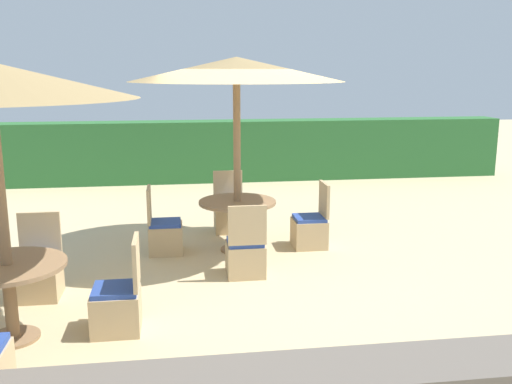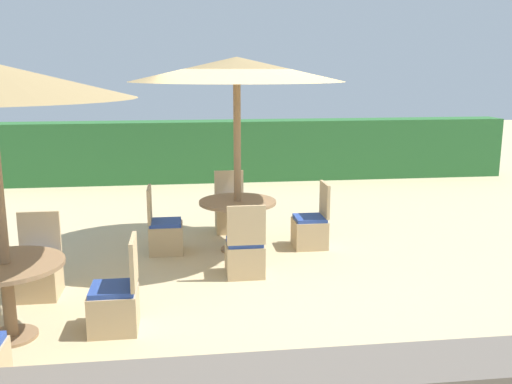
{
  "view_description": "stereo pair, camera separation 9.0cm",
  "coord_description": "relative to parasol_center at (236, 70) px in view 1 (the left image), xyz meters",
  "views": [
    {
      "loc": [
        -1.04,
        -6.72,
        2.5
      ],
      "look_at": [
        0.0,
        0.6,
        0.9
      ],
      "focal_mm": 40.0,
      "sensor_mm": 36.0,
      "label": 1
    },
    {
      "loc": [
        -0.95,
        -6.73,
        2.5
      ],
      "look_at": [
        0.0,
        0.6,
        0.9
      ],
      "focal_mm": 40.0,
      "sensor_mm": 36.0,
      "label": 2
    }
  ],
  "objects": [
    {
      "name": "parasol_center",
      "position": [
        0.0,
        0.0,
        0.0
      ],
      "size": [
        2.86,
        2.86,
        2.66
      ],
      "color": "#93704C",
      "rests_on": "ground_plane"
    },
    {
      "name": "patio_chair_center_south",
      "position": [
        -0.01,
        -1.0,
        -2.22
      ],
      "size": [
        0.46,
        0.46,
        0.93
      ],
      "color": "tan",
      "rests_on": "ground_plane"
    },
    {
      "name": "hedge_row",
      "position": [
        0.22,
        5.18,
        -1.8
      ],
      "size": [
        13.0,
        0.7,
        1.36
      ],
      "primitive_type": "cube",
      "color": "#2D6B33",
      "rests_on": "ground_plane"
    },
    {
      "name": "round_table_center",
      "position": [
        -0.0,
        0.0,
        -1.92
      ],
      "size": [
        1.07,
        1.07,
        0.72
      ],
      "color": "#93704C",
      "rests_on": "ground_plane"
    },
    {
      "name": "patio_chair_center_north",
      "position": [
        -0.02,
        1.0,
        -2.22
      ],
      "size": [
        0.46,
        0.46,
        0.93
      ],
      "rotation": [
        0.0,
        0.0,
        3.14
      ],
      "color": "tan",
      "rests_on": "ground_plane"
    },
    {
      "name": "round_table_front_left",
      "position": [
        -2.39,
        -2.38,
        -1.9
      ],
      "size": [
        1.07,
        1.07,
        0.75
      ],
      "color": "#93704C",
      "rests_on": "ground_plane"
    },
    {
      "name": "patio_chair_front_left_north",
      "position": [
        -2.37,
        -1.35,
        -2.22
      ],
      "size": [
        0.46,
        0.46,
        0.93
      ],
      "rotation": [
        0.0,
        0.0,
        3.14
      ],
      "color": "tan",
      "rests_on": "ground_plane"
    },
    {
      "name": "patio_chair_front_left_east",
      "position": [
        -1.42,
        -2.33,
        -2.22
      ],
      "size": [
        0.46,
        0.46,
        0.93
      ],
      "rotation": [
        0.0,
        0.0,
        1.57
      ],
      "color": "tan",
      "rests_on": "ground_plane"
    },
    {
      "name": "patio_chair_center_west",
      "position": [
        -1.01,
        0.05,
        -2.22
      ],
      "size": [
        0.46,
        0.46,
        0.93
      ],
      "rotation": [
        0.0,
        0.0,
        -1.57
      ],
      "color": "tan",
      "rests_on": "ground_plane"
    },
    {
      "name": "ground_plane",
      "position": [
        0.22,
        -0.91,
        -2.48
      ],
      "size": [
        40.0,
        40.0,
        0.0
      ],
      "primitive_type": "plane",
      "color": "#D1BA8C"
    },
    {
      "name": "patio_chair_center_east",
      "position": [
        1.05,
        0.02,
        -2.22
      ],
      "size": [
        0.46,
        0.46,
        0.93
      ],
      "rotation": [
        0.0,
        0.0,
        1.57
      ],
      "color": "tan",
      "rests_on": "ground_plane"
    }
  ]
}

